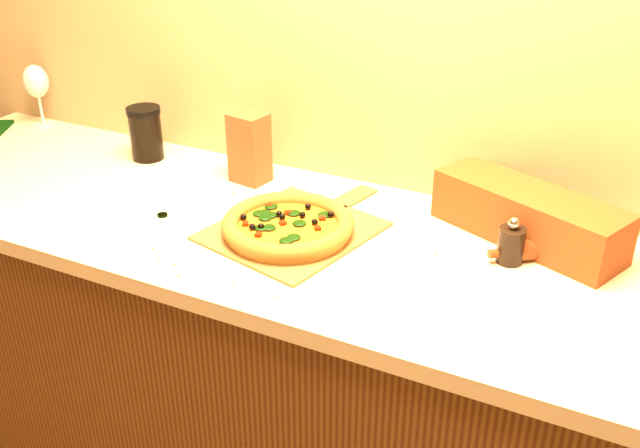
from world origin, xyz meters
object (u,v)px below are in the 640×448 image
at_px(pepper_grinder, 511,244).
at_px(pizza, 288,226).
at_px(rolling_pin, 561,246).
at_px(dark_jar, 146,133).
at_px(pizza_peel, 296,229).
at_px(wine_glass, 36,83).

bearing_deg(pepper_grinder, pizza, -167.21).
relative_size(pizza, rolling_pin, 1.10).
bearing_deg(dark_jar, rolling_pin, -2.27).
xyz_separation_m(pizza_peel, rolling_pin, (0.57, 0.15, 0.02)).
xyz_separation_m(pizza, rolling_pin, (0.58, 0.19, -0.00)).
height_order(pizza, pepper_grinder, pepper_grinder).
height_order(pepper_grinder, dark_jar, dark_jar).
relative_size(pizza_peel, pizza, 1.70).
bearing_deg(pepper_grinder, rolling_pin, 39.34).
xyz_separation_m(pizza_peel, pepper_grinder, (0.48, 0.08, 0.04)).
height_order(pizza, dark_jar, dark_jar).
bearing_deg(pizza, dark_jar, 158.33).
relative_size(rolling_pin, wine_glass, 1.41).
bearing_deg(pizza, rolling_pin, 17.92).
bearing_deg(rolling_pin, pizza_peel, -165.12).
bearing_deg(pizza, pepper_grinder, 12.79).
distance_m(pizza, rolling_pin, 0.61).
bearing_deg(wine_glass, pizza, -15.98).
bearing_deg(dark_jar, pizza_peel, -18.64).
bearing_deg(pepper_grinder, pizza_peel, -171.06).
xyz_separation_m(pepper_grinder, rolling_pin, (0.09, 0.08, -0.02)).
bearing_deg(pepper_grinder, dark_jar, 173.43).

